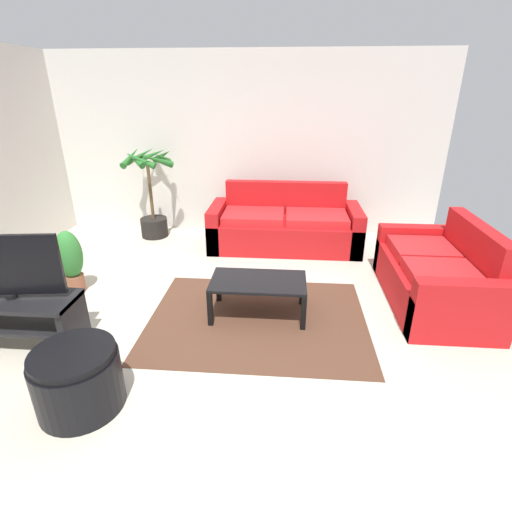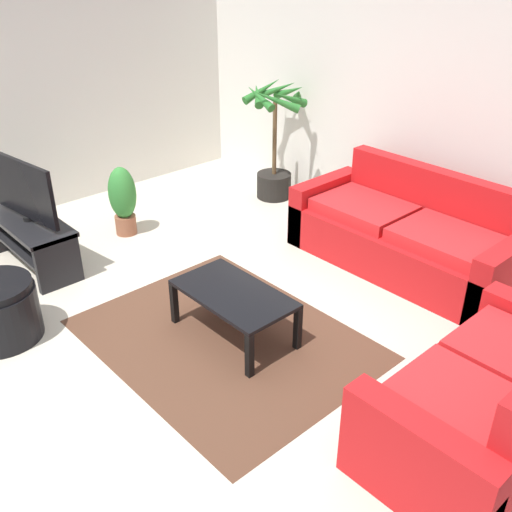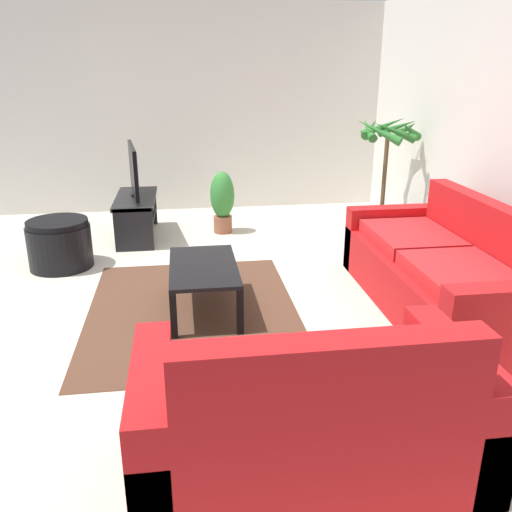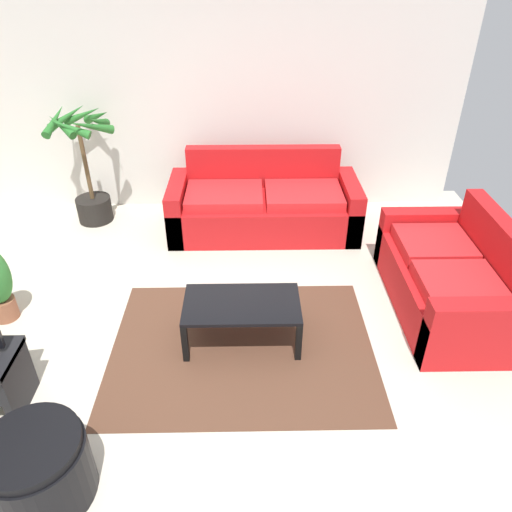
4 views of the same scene
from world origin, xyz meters
The scene contains 10 objects.
ground_plane centered at (0.00, 0.00, 0.00)m, with size 6.60×6.60×0.00m, color beige.
wall_back centered at (0.00, 3.00, 1.35)m, with size 6.00×0.06×2.70m, color silver.
couch_main centered at (0.62, 2.28, 0.30)m, with size 2.16×0.90×0.90m.
couch_loveseat centered at (2.28, 0.79, 0.30)m, with size 0.90×1.68×0.90m.
tv_stand centered at (-1.75, -0.31, 0.31)m, with size 1.10×0.45×0.48m.
tv centered at (-1.75, -0.31, 0.79)m, with size 0.97×0.17×0.59m.
coffee_table centered at (0.38, 0.36, 0.34)m, with size 0.96×0.54×0.40m.
area_rug centered at (0.38, 0.26, 0.00)m, with size 2.20×1.70×0.01m, color #513323.
potted_palm centered at (-1.44, 2.55, 0.62)m, with size 0.79×0.81×1.38m.
potted_plant_small centered at (-1.78, 0.69, 0.40)m, with size 0.29×0.29×0.74m.
Camera 2 is at (3.29, -2.05, 2.77)m, focal length 40.92 mm.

